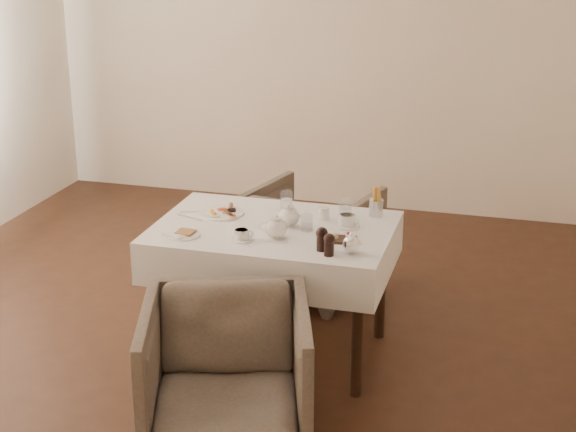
# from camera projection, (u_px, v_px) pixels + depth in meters

# --- Properties ---
(table) EXTENTS (1.28, 0.88, 0.75)m
(table) POSITION_uv_depth(u_px,v_px,m) (274.00, 246.00, 4.80)
(table) COLOR black
(table) RESTS_ON ground
(armchair_near) EXTENTS (0.96, 0.98, 0.71)m
(armchair_near) POSITION_uv_depth(u_px,v_px,m) (227.00, 375.00, 4.05)
(armchair_near) COLOR #4C4338
(armchair_near) RESTS_ON ground
(armchair_far) EXTENTS (0.91, 0.93, 0.70)m
(armchair_far) POSITION_uv_depth(u_px,v_px,m) (310.00, 241.00, 5.67)
(armchair_far) COLOR #4C4338
(armchair_far) RESTS_ON ground
(breakfast_plate) EXTENTS (0.25, 0.25, 0.03)m
(breakfast_plate) POSITION_uv_depth(u_px,v_px,m) (222.00, 212.00, 4.95)
(breakfast_plate) COLOR white
(breakfast_plate) RESTS_ON table
(side_plate) EXTENTS (0.19, 0.18, 0.02)m
(side_plate) POSITION_uv_depth(u_px,v_px,m) (182.00, 234.00, 4.62)
(side_plate) COLOR white
(side_plate) RESTS_ON table
(teapot_centre) EXTENTS (0.18, 0.15, 0.13)m
(teapot_centre) POSITION_uv_depth(u_px,v_px,m) (289.00, 215.00, 4.74)
(teapot_centre) COLOR white
(teapot_centre) RESTS_ON table
(teapot_front) EXTENTS (0.17, 0.14, 0.13)m
(teapot_front) POSITION_uv_depth(u_px,v_px,m) (276.00, 226.00, 4.57)
(teapot_front) COLOR white
(teapot_front) RESTS_ON table
(creamer) EXTENTS (0.07, 0.07, 0.07)m
(creamer) POSITION_uv_depth(u_px,v_px,m) (324.00, 213.00, 4.85)
(creamer) COLOR white
(creamer) RESTS_ON table
(teacup_near) EXTENTS (0.12, 0.12, 0.06)m
(teacup_near) POSITION_uv_depth(u_px,v_px,m) (242.00, 235.00, 4.56)
(teacup_near) COLOR white
(teacup_near) RESTS_ON table
(teacup_far) EXTENTS (0.14, 0.14, 0.07)m
(teacup_far) POSITION_uv_depth(u_px,v_px,m) (347.00, 221.00, 4.75)
(teacup_far) COLOR white
(teacup_far) RESTS_ON table
(glass_left) EXTENTS (0.08, 0.08, 0.10)m
(glass_left) POSITION_uv_depth(u_px,v_px,m) (286.00, 200.00, 5.02)
(glass_left) COLOR silver
(glass_left) RESTS_ON table
(glass_mid) EXTENTS (0.09, 0.09, 0.09)m
(glass_mid) POSITION_uv_depth(u_px,v_px,m) (307.00, 223.00, 4.68)
(glass_mid) COLOR silver
(glass_mid) RESTS_ON table
(glass_right) EXTENTS (0.08, 0.08, 0.10)m
(glass_right) POSITION_uv_depth(u_px,v_px,m) (345.00, 208.00, 4.90)
(glass_right) COLOR silver
(glass_right) RESTS_ON table
(condiment_board) EXTENTS (0.17, 0.12, 0.04)m
(condiment_board) POSITION_uv_depth(u_px,v_px,m) (340.00, 238.00, 4.55)
(condiment_board) COLOR black
(condiment_board) RESTS_ON table
(pepper_mill_left) EXTENTS (0.07, 0.07, 0.12)m
(pepper_mill_left) POSITION_uv_depth(u_px,v_px,m) (322.00, 239.00, 4.41)
(pepper_mill_left) COLOR black
(pepper_mill_left) RESTS_ON table
(pepper_mill_right) EXTENTS (0.06, 0.06, 0.12)m
(pepper_mill_right) POSITION_uv_depth(u_px,v_px,m) (329.00, 245.00, 4.35)
(pepper_mill_right) COLOR black
(pepper_mill_right) RESTS_ON table
(silver_pot) EXTENTS (0.12, 0.10, 0.11)m
(silver_pot) POSITION_uv_depth(u_px,v_px,m) (351.00, 243.00, 4.38)
(silver_pot) COLOR white
(silver_pot) RESTS_ON table
(fries_cup) EXTENTS (0.08, 0.08, 0.17)m
(fries_cup) POSITION_uv_depth(u_px,v_px,m) (376.00, 203.00, 4.90)
(fries_cup) COLOR silver
(fries_cup) RESTS_ON table
(cutlery_fork) EXTENTS (0.17, 0.07, 0.00)m
(cutlery_fork) POSITION_uv_depth(u_px,v_px,m) (196.00, 212.00, 4.98)
(cutlery_fork) COLOR silver
(cutlery_fork) RESTS_ON table
(cutlery_knife) EXTENTS (0.18, 0.08, 0.00)m
(cutlery_knife) POSITION_uv_depth(u_px,v_px,m) (190.00, 218.00, 4.89)
(cutlery_knife) COLOR silver
(cutlery_knife) RESTS_ON table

